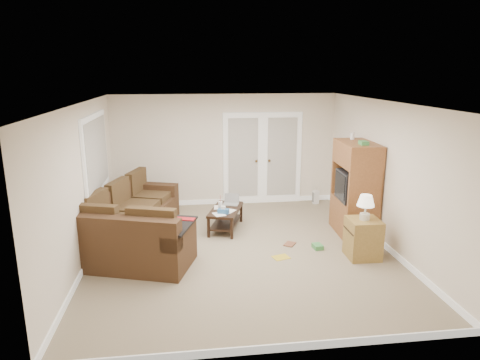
{
  "coord_description": "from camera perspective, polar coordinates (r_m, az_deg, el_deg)",
  "views": [
    {
      "loc": [
        -0.88,
        -6.72,
        2.98
      ],
      "look_at": [
        0.06,
        0.59,
        1.1
      ],
      "focal_mm": 32.0,
      "sensor_mm": 36.0,
      "label": 1
    }
  ],
  "objects": [
    {
      "name": "ceiling",
      "position": [
        6.79,
        0.15,
        10.26
      ],
      "size": [
        5.0,
        5.5,
        0.02
      ],
      "primitive_type": "cube",
      "color": "white",
      "rests_on": "wall_back"
    },
    {
      "name": "floor_magazine",
      "position": [
        7.19,
        5.49,
        -10.22
      ],
      "size": [
        0.32,
        0.28,
        0.01
      ],
      "primitive_type": "cube",
      "rotation": [
        0.0,
        0.0,
        0.29
      ],
      "color": "gold",
      "rests_on": "floor"
    },
    {
      "name": "coffee_table",
      "position": [
        8.31,
        -1.88,
        -5.04
      ],
      "size": [
        0.8,
        1.13,
        0.7
      ],
      "rotation": [
        0.0,
        0.0,
        -0.31
      ],
      "color": "black",
      "rests_on": "floor"
    },
    {
      "name": "wall_right",
      "position": [
        7.71,
        18.88,
        0.57
      ],
      "size": [
        0.02,
        5.5,
        2.5
      ],
      "primitive_type": "cube",
      "color": "white",
      "rests_on": "floor"
    },
    {
      "name": "wall_back",
      "position": [
        9.66,
        -1.98,
        3.99
      ],
      "size": [
        5.0,
        0.02,
        2.5
      ],
      "primitive_type": "cube",
      "color": "white",
      "rests_on": "floor"
    },
    {
      "name": "floor_book",
      "position": [
        7.73,
        6.05,
        -8.38
      ],
      "size": [
        0.27,
        0.28,
        0.02
      ],
      "primitive_type": "imported",
      "rotation": [
        0.0,
        0.0,
        -0.61
      ],
      "color": "brown",
      "rests_on": "floor"
    },
    {
      "name": "french_doors",
      "position": [
        9.78,
        3.02,
        2.82
      ],
      "size": [
        1.8,
        0.05,
        2.13
      ],
      "color": "white",
      "rests_on": "floor"
    },
    {
      "name": "baseboards",
      "position": [
        7.38,
        0.13,
        -9.08
      ],
      "size": [
        5.0,
        5.5,
        0.1
      ],
      "primitive_type": null,
      "color": "white",
      "rests_on": "floor"
    },
    {
      "name": "space_heater",
      "position": [
        10.03,
        10.08,
        -2.27
      ],
      "size": [
        0.14,
        0.13,
        0.31
      ],
      "primitive_type": "cube",
      "rotation": [
        0.0,
        0.0,
        0.22
      ],
      "color": "white",
      "rests_on": "floor"
    },
    {
      "name": "sectional_sofa",
      "position": [
        7.71,
        -14.39,
        -6.04
      ],
      "size": [
        2.18,
        3.43,
        0.92
      ],
      "rotation": [
        0.0,
        0.0,
        -0.31
      ],
      "color": "#452D1A",
      "rests_on": "floor"
    },
    {
      "name": "side_cabinet",
      "position": [
        7.31,
        16.11,
        -7.08
      ],
      "size": [
        0.52,
        0.52,
        1.07
      ],
      "rotation": [
        0.0,
        0.0,
        -0.02
      ],
      "color": "olive",
      "rests_on": "floor"
    },
    {
      "name": "tv_armoire",
      "position": [
        8.17,
        15.06,
        -1.08
      ],
      "size": [
        0.66,
        1.12,
        1.87
      ],
      "rotation": [
        0.0,
        0.0,
        -0.05
      ],
      "color": "brown",
      "rests_on": "floor"
    },
    {
      "name": "floor",
      "position": [
        7.4,
        0.13,
        -9.44
      ],
      "size": [
        5.5,
        5.5,
        0.0
      ],
      "primitive_type": "plane",
      "color": "gray",
      "rests_on": "ground"
    },
    {
      "name": "window_left",
      "position": [
        8.0,
        -18.64,
        3.27
      ],
      "size": [
        0.05,
        1.92,
        1.42
      ],
      "color": "white",
      "rests_on": "wall_left"
    },
    {
      "name": "floor_greenbox",
      "position": [
        7.59,
        10.3,
        -8.71
      ],
      "size": [
        0.17,
        0.21,
        0.08
      ],
      "primitive_type": "cube",
      "rotation": [
        0.0,
        0.0,
        0.11
      ],
      "color": "#419047",
      "rests_on": "floor"
    },
    {
      "name": "wall_left",
      "position": [
        7.12,
        -20.23,
        -0.65
      ],
      "size": [
        0.02,
        5.5,
        2.5
      ],
      "primitive_type": "cube",
      "color": "white",
      "rests_on": "floor"
    },
    {
      "name": "wall_front",
      "position": [
        4.41,
        4.83,
        -8.81
      ],
      "size": [
        5.0,
        0.02,
        2.5
      ],
      "primitive_type": "cube",
      "color": "white",
      "rests_on": "floor"
    }
  ]
}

